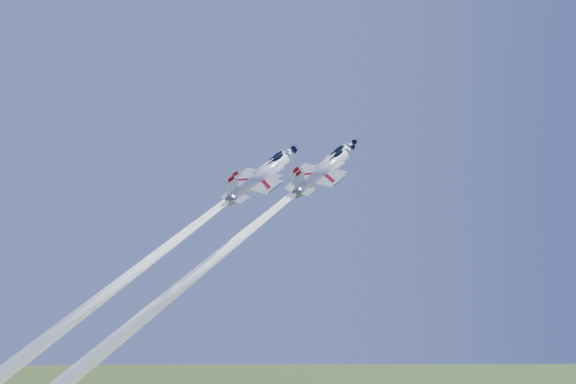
{
  "coord_description": "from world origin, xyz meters",
  "views": [
    {
      "loc": [
        -1.27,
        -112.89,
        88.1
      ],
      "look_at": [
        0.0,
        0.0,
        94.09
      ],
      "focal_mm": 40.0,
      "sensor_mm": 36.0,
      "label": 1
    }
  ],
  "objects_px": {
    "jet_lead": "(217,254)",
    "jet_left": "(167,245)",
    "jet_slot": "(151,261)",
    "jet_right": "(236,243)"
  },
  "relations": [
    {
      "from": "jet_right",
      "to": "jet_left",
      "type": "bearing_deg",
      "value": -174.28
    },
    {
      "from": "jet_lead",
      "to": "jet_left",
      "type": "distance_m",
      "value": 10.21
    },
    {
      "from": "jet_lead",
      "to": "jet_slot",
      "type": "distance_m",
      "value": 11.78
    },
    {
      "from": "jet_right",
      "to": "jet_slot",
      "type": "height_order",
      "value": "jet_right"
    },
    {
      "from": "jet_left",
      "to": "jet_slot",
      "type": "height_order",
      "value": "jet_left"
    },
    {
      "from": "jet_lead",
      "to": "jet_slot",
      "type": "height_order",
      "value": "jet_lead"
    },
    {
      "from": "jet_lead",
      "to": "jet_right",
      "type": "height_order",
      "value": "jet_lead"
    },
    {
      "from": "jet_left",
      "to": "jet_right",
      "type": "xyz_separation_m",
      "value": [
        12.42,
        -11.2,
        0.62
      ]
    },
    {
      "from": "jet_lead",
      "to": "jet_left",
      "type": "height_order",
      "value": "jet_lead"
    },
    {
      "from": "jet_left",
      "to": "jet_slot",
      "type": "distance_m",
      "value": 12.16
    }
  ]
}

